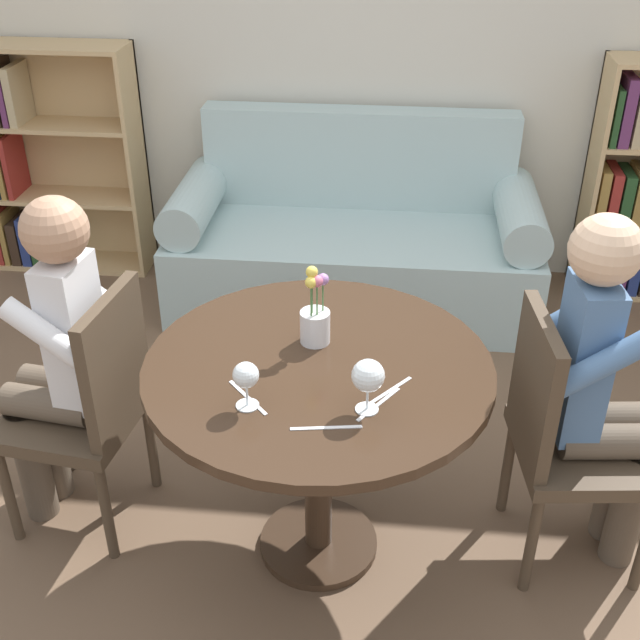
{
  "coord_description": "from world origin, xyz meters",
  "views": [
    {
      "loc": [
        0.21,
        -1.94,
        2.09
      ],
      "look_at": [
        0.0,
        0.05,
        0.88
      ],
      "focal_mm": 45.0,
      "sensor_mm": 36.0,
      "label": 1
    }
  ],
  "objects": [
    {
      "name": "ground_plane",
      "position": [
        0.0,
        0.0,
        0.0
      ],
      "size": [
        16.0,
        16.0,
        0.0
      ],
      "primitive_type": "plane",
      "color": "brown"
    },
    {
      "name": "back_wall",
      "position": [
        0.0,
        2.16,
        1.35
      ],
      "size": [
        5.2,
        0.05,
        2.7
      ],
      "color": "beige",
      "rests_on": "ground_plane"
    },
    {
      "name": "round_table",
      "position": [
        0.0,
        0.0,
        0.62
      ],
      "size": [
        1.04,
        1.04,
        0.76
      ],
      "color": "#382619",
      "rests_on": "ground_plane"
    },
    {
      "name": "couch",
      "position": [
        0.0,
        1.73,
        0.31
      ],
      "size": [
        1.81,
        0.8,
        0.92
      ],
      "color": "#A8C1C1",
      "rests_on": "ground_plane"
    },
    {
      "name": "bookshelf_left",
      "position": [
        -1.72,
        2.0,
        0.6
      ],
      "size": [
        0.89,
        0.28,
        1.21
      ],
      "color": "tan",
      "rests_on": "ground_plane"
    },
    {
      "name": "chair_left",
      "position": [
        -0.76,
        0.08,
        0.49
      ],
      "size": [
        0.47,
        0.47,
        0.9
      ],
      "rotation": [
        0.0,
        0.0,
        -1.7
      ],
      "color": "#473828",
      "rests_on": "ground_plane"
    },
    {
      "name": "chair_right",
      "position": [
        0.76,
        0.08,
        0.49
      ],
      "size": [
        0.46,
        0.46,
        0.9
      ],
      "rotation": [
        0.0,
        0.0,
        1.68
      ],
      "color": "#473828",
      "rests_on": "ground_plane"
    },
    {
      "name": "person_left",
      "position": [
        -0.85,
        0.1,
        0.65
      ],
      "size": [
        0.44,
        0.37,
        1.21
      ],
      "rotation": [
        0.0,
        0.0,
        -1.7
      ],
      "color": "brown",
      "rests_on": "ground_plane"
    },
    {
      "name": "person_right",
      "position": [
        0.85,
        0.1,
        0.66
      ],
      "size": [
        0.44,
        0.37,
        1.23
      ],
      "rotation": [
        0.0,
        0.0,
        1.68
      ],
      "color": "brown",
      "rests_on": "ground_plane"
    },
    {
      "name": "wine_glass_left",
      "position": [
        -0.17,
        -0.22,
        0.85
      ],
      "size": [
        0.07,
        0.07,
        0.14
      ],
      "color": "white",
      "rests_on": "round_table"
    },
    {
      "name": "wine_glass_right",
      "position": [
        0.15,
        -0.21,
        0.86
      ],
      "size": [
        0.09,
        0.09,
        0.16
      ],
      "color": "white",
      "rests_on": "round_table"
    },
    {
      "name": "flower_vase",
      "position": [
        -0.02,
        0.12,
        0.84
      ],
      "size": [
        0.09,
        0.09,
        0.26
      ],
      "color": "silver",
      "rests_on": "round_table"
    },
    {
      "name": "knife_left_setting",
      "position": [
        0.05,
        -0.3,
        0.76
      ],
      "size": [
        0.19,
        0.04,
        0.0
      ],
      "color": "silver",
      "rests_on": "round_table"
    },
    {
      "name": "fork_left_setting",
      "position": [
        0.19,
        -0.18,
        0.76
      ],
      "size": [
        0.12,
        0.16,
        0.0
      ],
      "color": "silver",
      "rests_on": "round_table"
    },
    {
      "name": "knife_right_setting",
      "position": [
        -0.18,
        -0.19,
        0.76
      ],
      "size": [
        0.13,
        0.15,
        0.0
      ],
      "color": "silver",
      "rests_on": "round_table"
    },
    {
      "name": "fork_right_setting",
      "position": [
        0.21,
        -0.12,
        0.76
      ],
      "size": [
        0.13,
        0.15,
        0.0
      ],
      "color": "silver",
      "rests_on": "round_table"
    }
  ]
}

